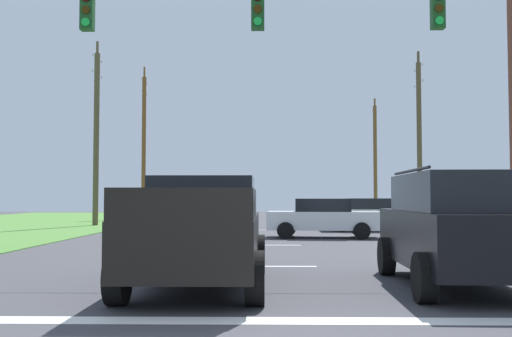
# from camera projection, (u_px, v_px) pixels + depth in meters

# --- Properties ---
(stop_bar_stripe) EXTENTS (13.69, 0.45, 0.01)m
(stop_bar_stripe) POSITION_uv_depth(u_px,v_px,m) (259.00, 321.00, 7.60)
(stop_bar_stripe) COLOR white
(stop_bar_stripe) RESTS_ON ground
(lane_dash_0) EXTENTS (2.50, 0.15, 0.01)m
(lane_dash_0) POSITION_uv_depth(u_px,v_px,m) (262.00, 266.00, 13.59)
(lane_dash_0) COLOR white
(lane_dash_0) RESTS_ON ground
(lane_dash_1) EXTENTS (2.50, 0.15, 0.01)m
(lane_dash_1) POSITION_uv_depth(u_px,v_px,m) (263.00, 245.00, 19.61)
(lane_dash_1) COLOR white
(lane_dash_1) RESTS_ON ground
(lane_dash_2) EXTENTS (2.50, 0.15, 0.01)m
(lane_dash_2) POSITION_uv_depth(u_px,v_px,m) (263.00, 230.00, 28.81)
(lane_dash_2) COLOR white
(lane_dash_2) RESTS_ON ground
(overhead_signal_span) EXTENTS (16.90, 0.31, 7.61)m
(overhead_signal_span) POSITION_uv_depth(u_px,v_px,m) (259.00, 90.00, 14.51)
(overhead_signal_span) COLOR #4D4425
(overhead_signal_span) RESTS_ON ground
(pickup_truck) EXTENTS (2.28, 5.40, 1.95)m
(pickup_truck) POSITION_uv_depth(u_px,v_px,m) (201.00, 231.00, 10.63)
(pickup_truck) COLOR black
(pickup_truck) RESTS_ON ground
(suv_black) EXTENTS (2.33, 4.86, 2.05)m
(suv_black) POSITION_uv_depth(u_px,v_px,m) (459.00, 226.00, 10.44)
(suv_black) COLOR black
(suv_black) RESTS_ON ground
(distant_car_crossing_white) EXTENTS (4.31, 2.04, 1.52)m
(distant_car_crossing_white) POSITION_uv_depth(u_px,v_px,m) (370.00, 214.00, 27.79)
(distant_car_crossing_white) COLOR silver
(distant_car_crossing_white) RESTS_ON ground
(distant_car_oncoming) EXTENTS (4.45, 2.35, 1.52)m
(distant_car_oncoming) POSITION_uv_depth(u_px,v_px,m) (323.00, 217.00, 23.26)
(distant_car_oncoming) COLOR silver
(distant_car_oncoming) RESTS_ON ground
(distant_car_far_parked) EXTENTS (2.17, 4.37, 1.52)m
(distant_car_far_parked) POSITION_uv_depth(u_px,v_px,m) (491.00, 213.00, 29.77)
(distant_car_far_parked) COLOR silver
(distant_car_far_parked) RESTS_ON ground
(utility_pole_far_right) EXTENTS (0.27, 1.83, 9.67)m
(utility_pole_far_right) POSITION_uv_depth(u_px,v_px,m) (419.00, 138.00, 32.98)
(utility_pole_far_right) COLOR brown
(utility_pole_far_right) RESTS_ON ground
(utility_pole_near_left) EXTENTS (0.28, 1.61, 9.07)m
(utility_pole_near_left) POSITION_uv_depth(u_px,v_px,m) (375.00, 160.00, 45.25)
(utility_pole_near_left) COLOR brown
(utility_pole_near_left) RESTS_ON ground
(utility_pole_distant_right) EXTENTS (0.31, 1.84, 10.29)m
(utility_pole_distant_right) POSITION_uv_depth(u_px,v_px,m) (96.00, 134.00, 33.21)
(utility_pole_distant_right) COLOR brown
(utility_pole_distant_right) RESTS_ON ground
(utility_pole_distant_left) EXTENTS (0.31, 1.95, 11.31)m
(utility_pole_distant_left) POSITION_uv_depth(u_px,v_px,m) (144.00, 144.00, 44.43)
(utility_pole_distant_left) COLOR brown
(utility_pole_distant_left) RESTS_ON ground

